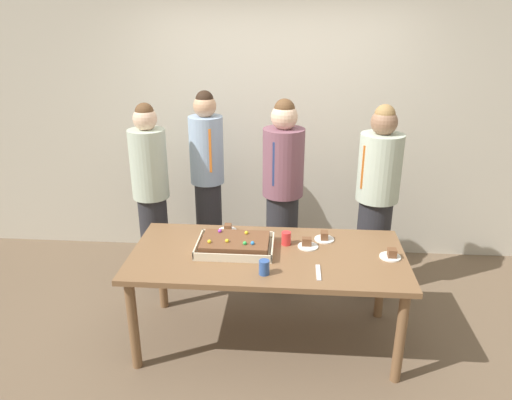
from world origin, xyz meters
name	(u,v)px	position (x,y,z in m)	size (l,w,h in m)	color
ground_plane	(267,339)	(0.00, 0.00, 0.00)	(12.00, 12.00, 0.00)	brown
interior_back_panel	(277,107)	(0.00, 1.60, 1.50)	(8.00, 0.12, 3.00)	beige
party_table	(268,263)	(0.00, 0.00, 0.66)	(1.97, 0.91, 0.74)	brown
sheet_cake	(235,244)	(-0.24, 0.04, 0.78)	(0.55, 0.39, 0.11)	beige
plated_slice_near_left	(391,255)	(0.87, 0.00, 0.77)	(0.15, 0.15, 0.07)	white
plated_slice_near_right	(307,244)	(0.29, 0.13, 0.76)	(0.15, 0.15, 0.07)	white
plated_slice_far_left	(228,229)	(-0.34, 0.34, 0.76)	(0.15, 0.15, 0.06)	white
plated_slice_far_right	(324,237)	(0.42, 0.25, 0.77)	(0.15, 0.15, 0.07)	white
drink_cup_nearest	(286,238)	(0.13, 0.15, 0.79)	(0.07, 0.07, 0.10)	red
drink_cup_middle	(264,267)	(-0.01, -0.29, 0.79)	(0.07, 0.07, 0.10)	#2D5199
cake_server_utensil	(318,272)	(0.35, -0.25, 0.75)	(0.03, 0.20, 0.01)	silver
person_serving_front	(208,180)	(-0.61, 1.07, 0.91)	(0.31, 0.31, 1.73)	#28282D
person_green_shirt_behind	(283,194)	(0.08, 0.81, 0.89)	(0.35, 0.35, 1.71)	#28282D
person_striped_tie_right	(376,200)	(0.88, 0.80, 0.87)	(0.36, 0.36, 1.68)	#28282D
person_far_right_suit	(151,194)	(-1.06, 0.79, 0.87)	(0.32, 0.32, 1.67)	#28282D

